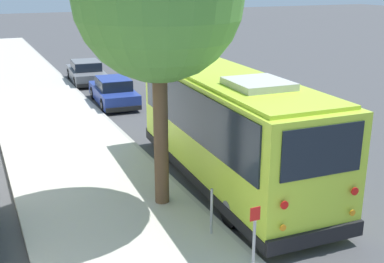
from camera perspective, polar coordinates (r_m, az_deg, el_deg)
The scene contains 8 objects.
ground_plane at distance 14.61m, azimuth 6.45°, elevation -5.73°, with size 160.00×160.00×0.00m, color #474749.
sidewalk_slab at distance 13.04m, azimuth -10.25°, elevation -8.56°, with size 80.00×4.30×0.15m, color beige.
curb_strip at distance 13.68m, azimuth -1.19°, elevation -6.96°, with size 80.00×0.14×0.15m, color #AAA69D.
shuttle_bus at distance 13.76m, azimuth 4.54°, elevation 0.81°, with size 8.72×2.93×3.37m.
parked_sedan_blue at distance 23.46m, azimuth -9.29°, elevation 4.67°, with size 4.42×1.94×1.29m.
parked_sedan_gray at distance 28.88m, azimuth -12.43°, elevation 6.88°, with size 4.54×2.05×1.26m.
sign_post_near at distance 9.65m, azimuth 7.36°, elevation -12.70°, with size 0.06×0.22×1.48m.
sign_post_far at distance 11.12m, azimuth 2.33°, elevation -9.43°, with size 0.06×0.06×1.12m.
Camera 1 is at (-11.40, 7.09, 5.77)m, focal length 45.00 mm.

